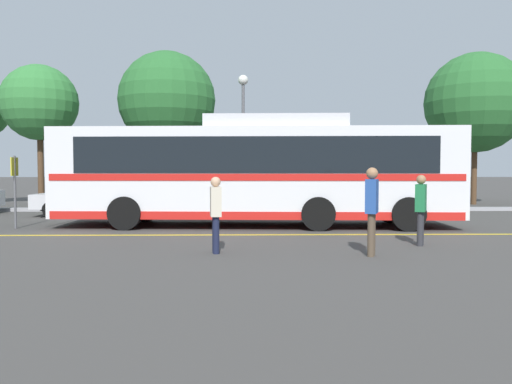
# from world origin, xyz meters

# --- Properties ---
(ground_plane) EXTENTS (220.00, 220.00, 0.00)m
(ground_plane) POSITION_xyz_m (0.00, 0.00, 0.00)
(ground_plane) COLOR #423F3D
(lane_strip_0) EXTENTS (32.45, 0.20, 0.01)m
(lane_strip_0) POSITION_xyz_m (-0.43, -2.43, 0.00)
(lane_strip_0) COLOR gold
(lane_strip_0) RESTS_ON ground_plane
(curb_strip) EXTENTS (40.45, 0.36, 0.15)m
(curb_strip) POSITION_xyz_m (-0.43, 5.57, 0.07)
(curb_strip) COLOR #99999E
(curb_strip) RESTS_ON ground_plane
(transit_bus) EXTENTS (12.87, 3.26, 3.46)m
(transit_bus) POSITION_xyz_m (-0.42, -0.23, 1.76)
(transit_bus) COLOR silver
(transit_bus) RESTS_ON ground_plane
(parked_car_1) EXTENTS (4.35, 1.97, 1.38)m
(parked_car_1) POSITION_xyz_m (-6.77, 3.64, 0.70)
(parked_car_1) COLOR silver
(parked_car_1) RESTS_ON ground_plane
(parked_car_2) EXTENTS (4.25, 2.01, 1.43)m
(parked_car_2) POSITION_xyz_m (-0.79, 3.84, 0.71)
(parked_car_2) COLOR #4C3823
(parked_car_2) RESTS_ON ground_plane
(pedestrian_0) EXTENTS (0.38, 0.47, 1.67)m
(pedestrian_0) POSITION_xyz_m (3.37, -4.44, 0.95)
(pedestrian_0) COLOR #2D2D33
(pedestrian_0) RESTS_ON ground_plane
(pedestrian_1) EXTENTS (0.27, 0.45, 1.64)m
(pedestrian_1) POSITION_xyz_m (-1.40, -5.42, 0.93)
(pedestrian_1) COLOR #191E38
(pedestrian_1) RESTS_ON ground_plane
(pedestrian_2) EXTENTS (0.36, 0.47, 1.83)m
(pedestrian_2) POSITION_xyz_m (1.85, -5.84, 1.06)
(pedestrian_2) COLOR brown
(pedestrian_2) RESTS_ON ground_plane
(bus_stop_sign) EXTENTS (0.07, 0.40, 2.21)m
(bus_stop_sign) POSITION_xyz_m (-7.77, -0.80, 1.40)
(bus_stop_sign) COLOR #59595E
(bus_stop_sign) RESTS_ON ground_plane
(street_lamp) EXTENTS (0.46, 0.46, 6.10)m
(street_lamp) POSITION_xyz_m (-0.88, 6.82, 4.25)
(street_lamp) COLOR #59595E
(street_lamp) RESTS_ON ground_plane
(tree_0) EXTENTS (4.67, 4.67, 7.49)m
(tree_0) POSITION_xyz_m (-4.57, 8.31, 5.15)
(tree_0) COLOR #513823
(tree_0) RESTS_ON ground_plane
(tree_1) EXTENTS (5.10, 5.10, 7.78)m
(tree_1) POSITION_xyz_m (11.03, 9.48, 5.22)
(tree_1) COLOR #513823
(tree_1) RESTS_ON ground_plane
(tree_2) EXTENTS (3.56, 3.56, 6.74)m
(tree_2) POSITION_xyz_m (-10.50, 7.81, 4.94)
(tree_2) COLOR #513823
(tree_2) RESTS_ON ground_plane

